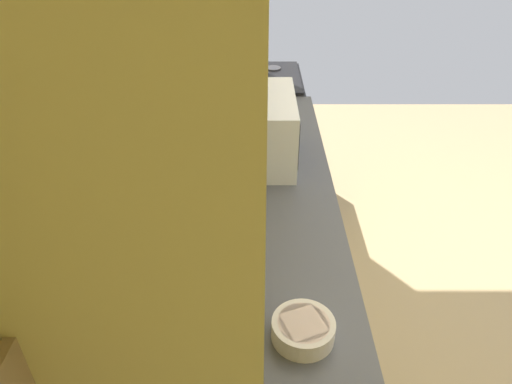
{
  "coord_description": "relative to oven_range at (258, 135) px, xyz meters",
  "views": [
    {
      "loc": [
        -1.75,
        1.17,
        2.07
      ],
      "look_at": [
        -0.71,
        1.17,
        1.39
      ],
      "focal_mm": 32.92,
      "sensor_mm": 36.0,
      "label": 1
    }
  ],
  "objects": [
    {
      "name": "ground_plane",
      "position": [
        -1.47,
        -1.16,
        -0.47
      ],
      "size": [
        6.4,
        6.4,
        0.0
      ],
      "primitive_type": "plane",
      "color": "tan"
    },
    {
      "name": "wall_back",
      "position": [
        -1.47,
        0.37,
        0.89
      ],
      "size": [
        4.12,
        0.12,
        2.74
      ],
      "primitive_type": "cube",
      "color": "#DCC775",
      "rests_on": "ground_plane"
    },
    {
      "name": "counter_run",
      "position": [
        -1.9,
        -0.01,
        -0.01
      ],
      "size": [
        3.13,
        0.67,
        0.92
      ],
      "color": "#D4C56D",
      "rests_on": "ground_plane"
    },
    {
      "name": "oven_range",
      "position": [
        0.0,
        0.0,
        0.0
      ],
      "size": [
        0.68,
        0.64,
        1.1
      ],
      "color": "black",
      "rests_on": "ground_plane"
    },
    {
      "name": "microwave",
      "position": [
        -1.14,
        0.01,
        0.6
      ],
      "size": [
        0.53,
        0.38,
        0.32
      ],
      "color": "white",
      "rests_on": "counter_run"
    },
    {
      "name": "bowl",
      "position": [
        -2.27,
        -0.13,
        0.48
      ],
      "size": [
        0.19,
        0.19,
        0.07
      ],
      "color": "silver",
      "rests_on": "counter_run"
    }
  ]
}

